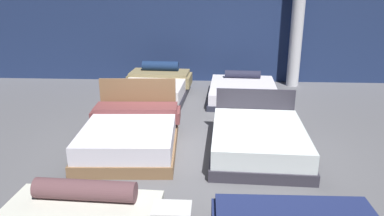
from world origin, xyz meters
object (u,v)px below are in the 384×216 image
(bed_4, at_px, (156,87))
(support_pillar, at_px, (298,19))
(bed_2, at_px, (131,134))
(bed_3, at_px, (258,140))
(bed_5, at_px, (243,92))

(bed_4, bearing_deg, support_pillar, 23.97)
(bed_2, bearing_deg, support_pillar, 47.92)
(bed_2, bearing_deg, bed_3, -5.69)
(support_pillar, bearing_deg, bed_2, -129.11)
(bed_2, height_order, bed_3, bed_2)
(bed_3, distance_m, bed_4, 3.68)
(bed_3, height_order, bed_5, bed_3)
(bed_3, bearing_deg, bed_5, 92.44)
(bed_3, xyz_separation_m, bed_4, (-2.09, 3.03, 0.02))
(bed_3, relative_size, support_pillar, 0.57)
(bed_2, relative_size, bed_4, 0.97)
(bed_4, relative_size, support_pillar, 0.60)
(bed_3, height_order, bed_4, bed_3)
(bed_4, bearing_deg, bed_2, -86.28)
(bed_3, distance_m, support_pillar, 4.84)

